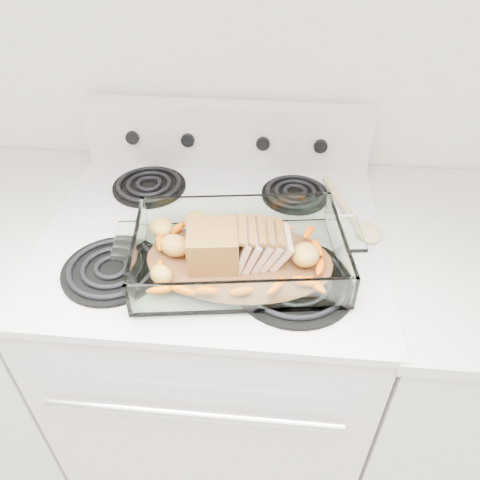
# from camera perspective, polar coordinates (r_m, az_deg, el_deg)

# --- Properties ---
(electric_range) EXTENTS (0.78, 0.70, 1.12)m
(electric_range) POSITION_cam_1_polar(r_m,az_deg,el_deg) (1.42, -2.63, -13.18)
(electric_range) COLOR silver
(electric_range) RESTS_ON ground
(counter_left) EXTENTS (0.58, 0.68, 0.93)m
(counter_left) POSITION_cam_1_polar(r_m,az_deg,el_deg) (1.64, -26.78, -10.43)
(counter_left) COLOR silver
(counter_left) RESTS_ON ground
(counter_right) EXTENTS (0.58, 0.68, 0.93)m
(counter_right) POSITION_cam_1_polar(r_m,az_deg,el_deg) (1.52, 24.04, -14.35)
(counter_right) COLOR silver
(counter_right) RESTS_ON ground
(baking_dish) EXTENTS (0.42, 0.28, 0.08)m
(baking_dish) POSITION_cam_1_polar(r_m,az_deg,el_deg) (0.97, -0.11, -1.96)
(baking_dish) COLOR white
(baking_dish) RESTS_ON electric_range
(pork_roast) EXTENTS (0.21, 0.10, 0.08)m
(pork_roast) POSITION_cam_1_polar(r_m,az_deg,el_deg) (0.96, -1.34, -0.70)
(pork_roast) COLOR brown
(pork_roast) RESTS_ON baking_dish
(roast_vegetables) EXTENTS (0.34, 0.18, 0.04)m
(roast_vegetables) POSITION_cam_1_polar(r_m,az_deg,el_deg) (1.00, -0.14, -0.41)
(roast_vegetables) COLOR #E86400
(roast_vegetables) RESTS_ON baking_dish
(wooden_spoon) EXTENTS (0.12, 0.26, 0.02)m
(wooden_spoon) POSITION_cam_1_polar(r_m,az_deg,el_deg) (1.14, 13.94, 2.54)
(wooden_spoon) COLOR beige
(wooden_spoon) RESTS_ON electric_range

